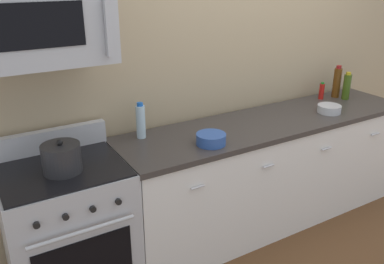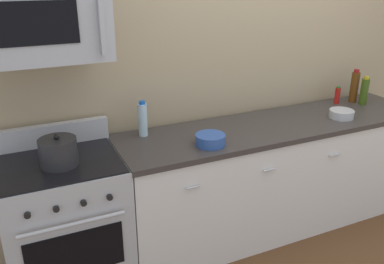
{
  "view_description": "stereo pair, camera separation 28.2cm",
  "coord_description": "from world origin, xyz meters",
  "px_view_note": "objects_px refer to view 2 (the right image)",
  "views": [
    {
      "loc": [
        -2.12,
        -2.31,
        2.05
      ],
      "look_at": [
        -0.78,
        -0.05,
        0.99
      ],
      "focal_mm": 38.27,
      "sensor_mm": 36.0,
      "label": 1
    },
    {
      "loc": [
        -1.87,
        -2.44,
        2.05
      ],
      "look_at": [
        -0.78,
        -0.05,
        0.99
      ],
      "focal_mm": 38.27,
      "sensor_mm": 36.0,
      "label": 2
    }
  ],
  "objects_px": {
    "bottle_wine_amber": "(354,87)",
    "bottle_hot_sauce_red": "(337,95)",
    "bowl_steel_prep": "(342,114)",
    "microwave": "(40,25)",
    "stockpot": "(58,152)",
    "range_oven": "(67,223)",
    "bowl_blue_mixing": "(210,139)",
    "bottle_water_clear": "(143,119)",
    "bottle_olive_oil": "(364,91)"
  },
  "relations": [
    {
      "from": "bottle_wine_amber",
      "to": "bottle_hot_sauce_red",
      "type": "relative_size",
      "value": 1.9
    },
    {
      "from": "bottle_hot_sauce_red",
      "to": "bowl_steel_prep",
      "type": "xyz_separation_m",
      "value": [
        -0.24,
        -0.31,
        -0.04
      ]
    },
    {
      "from": "microwave",
      "to": "stockpot",
      "type": "xyz_separation_m",
      "value": [
        -0.0,
        -0.1,
        -0.74
      ]
    },
    {
      "from": "bowl_steel_prep",
      "to": "microwave",
      "type": "bearing_deg",
      "value": 175.98
    },
    {
      "from": "range_oven",
      "to": "bottle_hot_sauce_red",
      "type": "relative_size",
      "value": 6.82
    },
    {
      "from": "range_oven",
      "to": "bowl_steel_prep",
      "type": "relative_size",
      "value": 5.53
    },
    {
      "from": "bowl_steel_prep",
      "to": "stockpot",
      "type": "bearing_deg",
      "value": 178.53
    },
    {
      "from": "range_oven",
      "to": "microwave",
      "type": "xyz_separation_m",
      "value": [
        0.0,
        0.04,
        1.28
      ]
    },
    {
      "from": "bottle_hot_sauce_red",
      "to": "bowl_blue_mixing",
      "type": "relative_size",
      "value": 0.76
    },
    {
      "from": "range_oven",
      "to": "bowl_blue_mixing",
      "type": "xyz_separation_m",
      "value": [
        0.98,
        -0.16,
        0.49
      ]
    },
    {
      "from": "bowl_blue_mixing",
      "to": "bottle_hot_sauce_red",
      "type": "bearing_deg",
      "value": 13.85
    },
    {
      "from": "microwave",
      "to": "bottle_wine_amber",
      "type": "xyz_separation_m",
      "value": [
        2.59,
        0.13,
        -0.69
      ]
    },
    {
      "from": "stockpot",
      "to": "bottle_wine_amber",
      "type": "bearing_deg",
      "value": 5.03
    },
    {
      "from": "range_oven",
      "to": "stockpot",
      "type": "relative_size",
      "value": 4.69
    },
    {
      "from": "microwave",
      "to": "bottle_water_clear",
      "type": "xyz_separation_m",
      "value": [
        0.62,
        0.15,
        -0.71
      ]
    },
    {
      "from": "bowl_blue_mixing",
      "to": "bowl_steel_prep",
      "type": "height_order",
      "value": "bowl_blue_mixing"
    },
    {
      "from": "bottle_water_clear",
      "to": "bottle_hot_sauce_red",
      "type": "distance_m",
      "value": 1.81
    },
    {
      "from": "bowl_blue_mixing",
      "to": "range_oven",
      "type": "bearing_deg",
      "value": 170.81
    },
    {
      "from": "bottle_wine_amber",
      "to": "microwave",
      "type": "bearing_deg",
      "value": -177.13
    },
    {
      "from": "microwave",
      "to": "range_oven",
      "type": "bearing_deg",
      "value": -90.29
    },
    {
      "from": "bottle_wine_amber",
      "to": "bowl_blue_mixing",
      "type": "bearing_deg",
      "value": -168.32
    },
    {
      "from": "microwave",
      "to": "bottle_wine_amber",
      "type": "distance_m",
      "value": 2.68
    },
    {
      "from": "range_oven",
      "to": "bowl_blue_mixing",
      "type": "relative_size",
      "value": 5.2
    },
    {
      "from": "range_oven",
      "to": "bottle_wine_amber",
      "type": "bearing_deg",
      "value": 3.86
    },
    {
      "from": "bottle_wine_amber",
      "to": "stockpot",
      "type": "xyz_separation_m",
      "value": [
        -2.59,
        -0.23,
        -0.05
      ]
    },
    {
      "from": "microwave",
      "to": "stockpot",
      "type": "height_order",
      "value": "microwave"
    },
    {
      "from": "microwave",
      "to": "stockpot",
      "type": "bearing_deg",
      "value": -90.13
    },
    {
      "from": "range_oven",
      "to": "bottle_water_clear",
      "type": "height_order",
      "value": "bottle_water_clear"
    },
    {
      "from": "range_oven",
      "to": "bottle_hot_sauce_red",
      "type": "distance_m",
      "value": 2.49
    },
    {
      "from": "bottle_water_clear",
      "to": "bowl_steel_prep",
      "type": "bearing_deg",
      "value": -10.95
    },
    {
      "from": "bottle_wine_amber",
      "to": "bottle_hot_sauce_red",
      "type": "bearing_deg",
      "value": 171.81
    },
    {
      "from": "range_oven",
      "to": "stockpot",
      "type": "distance_m",
      "value": 0.54
    },
    {
      "from": "bottle_olive_oil",
      "to": "stockpot",
      "type": "distance_m",
      "value": 2.62
    },
    {
      "from": "range_oven",
      "to": "bottle_olive_oil",
      "type": "distance_m",
      "value": 2.68
    },
    {
      "from": "bottle_wine_amber",
      "to": "bowl_blue_mixing",
      "type": "xyz_separation_m",
      "value": [
        -1.61,
        -0.33,
        -0.1
      ]
    },
    {
      "from": "range_oven",
      "to": "stockpot",
      "type": "bearing_deg",
      "value": -90.0
    },
    {
      "from": "range_oven",
      "to": "bottle_wine_amber",
      "type": "xyz_separation_m",
      "value": [
        2.59,
        0.17,
        0.59
      ]
    },
    {
      "from": "bottle_water_clear",
      "to": "bowl_blue_mixing",
      "type": "relative_size",
      "value": 1.27
    },
    {
      "from": "bottle_hot_sauce_red",
      "to": "stockpot",
      "type": "distance_m",
      "value": 2.44
    },
    {
      "from": "bottle_olive_oil",
      "to": "stockpot",
      "type": "xyz_separation_m",
      "value": [
        -2.62,
        -0.14,
        -0.03
      ]
    },
    {
      "from": "range_oven",
      "to": "bowl_blue_mixing",
      "type": "distance_m",
      "value": 1.11
    },
    {
      "from": "bowl_blue_mixing",
      "to": "bowl_steel_prep",
      "type": "xyz_separation_m",
      "value": [
        1.21,
        0.05,
        -0.01
      ]
    },
    {
      "from": "stockpot",
      "to": "bowl_steel_prep",
      "type": "bearing_deg",
      "value": -1.47
    },
    {
      "from": "microwave",
      "to": "bottle_hot_sauce_red",
      "type": "height_order",
      "value": "microwave"
    },
    {
      "from": "bottle_olive_oil",
      "to": "bottle_hot_sauce_red",
      "type": "bearing_deg",
      "value": 148.6
    },
    {
      "from": "microwave",
      "to": "bottle_hot_sauce_red",
      "type": "xyz_separation_m",
      "value": [
        2.43,
        0.15,
        -0.76
      ]
    },
    {
      "from": "bottle_wine_amber",
      "to": "bowl_steel_prep",
      "type": "relative_size",
      "value": 1.54
    },
    {
      "from": "microwave",
      "to": "bowl_blue_mixing",
      "type": "relative_size",
      "value": 3.62
    },
    {
      "from": "range_oven",
      "to": "bowl_blue_mixing",
      "type": "height_order",
      "value": "range_oven"
    },
    {
      "from": "bottle_olive_oil",
      "to": "bottle_water_clear",
      "type": "relative_size",
      "value": 0.97
    }
  ]
}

